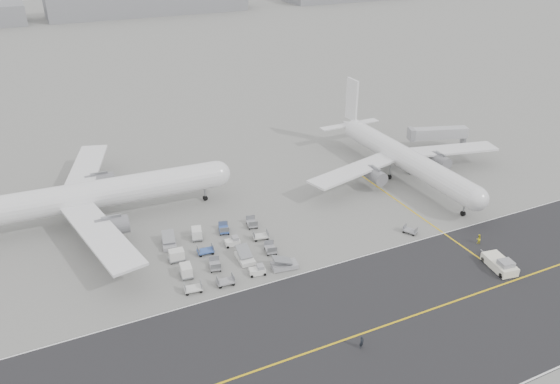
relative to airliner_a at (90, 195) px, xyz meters
name	(u,v)px	position (x,y,z in m)	size (l,w,h in m)	color
ground	(287,269)	(25.48, -29.21, -5.29)	(700.00, 700.00, 0.00)	gray
taxiway	(378,328)	(30.51, -47.19, -5.28)	(220.00, 59.00, 0.03)	#252527
horizon_buildings	(132,15)	(55.48, 230.79, -5.29)	(520.00, 28.00, 28.00)	gray
airliner_a	(90,195)	(0.00, 0.00, 0.00)	(53.23, 52.54, 18.35)	white
airliner_b	(402,157)	(62.72, -8.92, -0.54)	(47.20, 47.73, 16.46)	white
pushback_tug	(500,264)	(56.16, -43.87, -4.36)	(3.83, 8.06, 2.27)	white
jet_bridge	(439,134)	(80.02, -0.17, -1.34)	(15.03, 7.30, 5.66)	gray
gse_cluster	(226,256)	(17.82, -21.51, -5.29)	(22.98, 22.15, 2.08)	#9D9EA3
stray_dolly	(410,233)	(50.09, -28.77, -5.29)	(1.48, 2.40, 1.48)	silver
ground_crew_a	(362,342)	(26.38, -49.41, -4.36)	(0.68, 0.45, 1.86)	black
ground_crew_b	(479,239)	(58.59, -36.55, -4.43)	(0.84, 0.65, 1.72)	yellow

